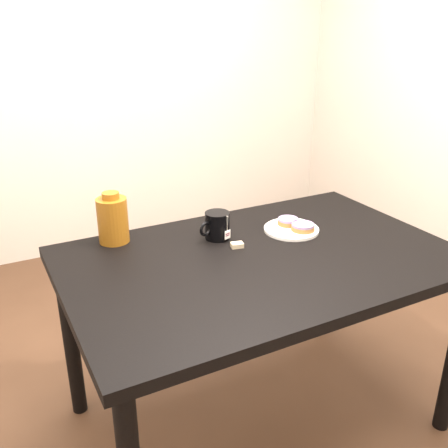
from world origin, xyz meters
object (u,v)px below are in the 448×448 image
object	(u,v)px
plate	(291,229)
table	(261,276)
mug	(217,225)
bagel_front	(303,227)
teabag_pouch	(237,245)
bagel_package	(113,219)
bagel_back	(288,221)

from	to	relation	value
plate	table	bearing A→B (deg)	-148.66
table	mug	world-z (taller)	mug
bagel_front	teabag_pouch	size ratio (longest dim) A/B	2.94
bagel_front	teabag_pouch	world-z (taller)	bagel_front
table	plate	xyz separation A→B (m)	(0.23, 0.14, 0.09)
table	bagel_package	bearing A→B (deg)	139.50
bagel_back	teabag_pouch	distance (m)	0.29
plate	teabag_pouch	world-z (taller)	teabag_pouch
plate	teabag_pouch	size ratio (longest dim) A/B	4.89
mug	teabag_pouch	bearing A→B (deg)	-94.04
bagel_front	bagel_package	size ratio (longest dim) A/B	0.67
table	plate	size ratio (longest dim) A/B	6.36
mug	teabag_pouch	distance (m)	0.12
table	bagel_back	distance (m)	0.31
plate	mug	size ratio (longest dim) A/B	1.46
plate	mug	bearing A→B (deg)	166.19
plate	bagel_front	world-z (taller)	bagel_front
bagel_front	bagel_back	bearing A→B (deg)	103.38
bagel_package	bagel_front	bearing A→B (deg)	-21.44
table	bagel_package	world-z (taller)	bagel_package
plate	bagel_package	bearing A→B (deg)	160.61
bagel_back	mug	size ratio (longest dim) A/B	0.57
mug	bagel_package	distance (m)	0.40
bagel_package	mug	bearing A→B (deg)	-23.75
table	mug	bearing A→B (deg)	108.97
bagel_back	mug	bearing A→B (deg)	173.53
mug	bagel_back	bearing A→B (deg)	-25.48
bagel_front	teabag_pouch	xyz separation A→B (m)	(-0.30, 0.00, -0.02)
mug	bagel_package	xyz separation A→B (m)	(-0.36, 0.16, 0.04)
table	bagel_front	distance (m)	0.29
bagel_back	table	bearing A→B (deg)	-143.24
bagel_back	teabag_pouch	xyz separation A→B (m)	(-0.28, -0.07, -0.02)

